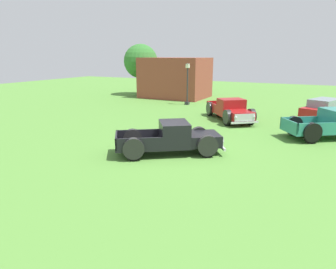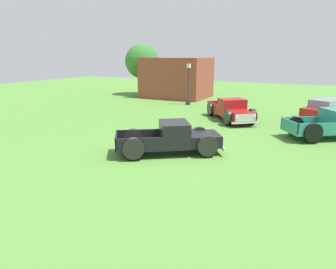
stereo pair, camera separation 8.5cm
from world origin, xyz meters
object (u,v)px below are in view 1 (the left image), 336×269
Objects in this scene: oak_tree_east at (141,61)px; pickup_truck_behind_right at (231,111)px; pickup_truck_foreground at (176,138)px; lamp_post_near at (187,83)px; sedan_distant_a at (325,108)px.

pickup_truck_behind_right is at bearing -36.08° from oak_tree_east.
lamp_post_near is (-5.22, 13.36, 1.26)m from pickup_truck_foreground.
pickup_truck_foreground is at bearing -92.16° from pickup_truck_behind_right.
pickup_truck_foreground is at bearing -68.65° from lamp_post_near.
pickup_truck_behind_right is 1.08× the size of sedan_distant_a.
lamp_post_near reaches higher than sedan_distant_a.
pickup_truck_behind_right is (0.31, 8.17, 0.02)m from pickup_truck_foreground.
pickup_truck_foreground is 22.14m from oak_tree_east.
pickup_truck_foreground is at bearing -116.66° from sedan_distant_a.
lamp_post_near reaches higher than pickup_truck_behind_right.
sedan_distant_a is at bearing -17.19° from oak_tree_east.
pickup_truck_foreground is 8.18m from pickup_truck_behind_right.
lamp_post_near reaches higher than pickup_truck_foreground.
pickup_truck_behind_right reaches higher than pickup_truck_foreground.
pickup_truck_behind_right is 7.69m from lamp_post_near.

